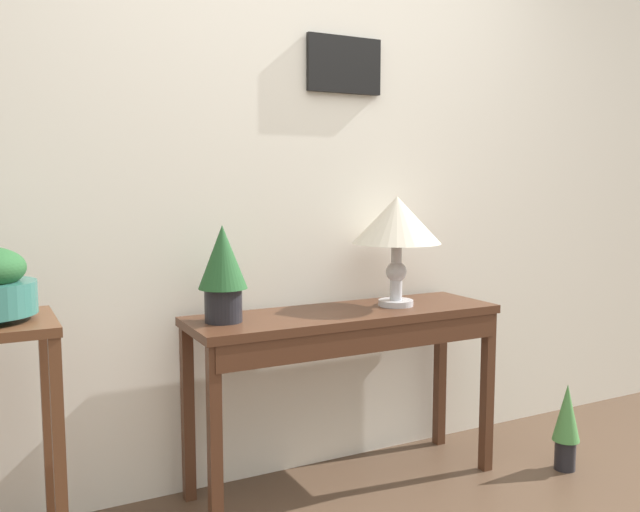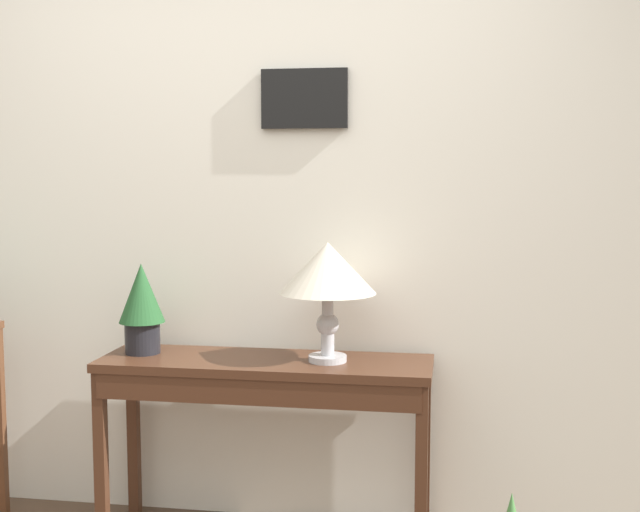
% 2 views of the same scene
% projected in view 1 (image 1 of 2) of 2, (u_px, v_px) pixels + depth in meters
% --- Properties ---
extents(back_wall_with_art, '(9.00, 0.13, 2.80)m').
position_uv_depth(back_wall_with_art, '(294.00, 155.00, 2.89)').
color(back_wall_with_art, silver).
rests_on(back_wall_with_art, ground).
extents(console_table, '(1.32, 0.40, 0.75)m').
position_uv_depth(console_table, '(348.00, 337.00, 2.74)').
color(console_table, '#472819').
rests_on(console_table, ground).
extents(table_lamp, '(0.38, 0.38, 0.47)m').
position_uv_depth(table_lamp, '(397.00, 224.00, 2.82)').
color(table_lamp, '#B7B7BC').
rests_on(table_lamp, console_table).
extents(potted_plant_on_console, '(0.19, 0.19, 0.37)m').
position_uv_depth(potted_plant_on_console, '(223.00, 268.00, 2.51)').
color(potted_plant_on_console, black).
rests_on(potted_plant_on_console, console_table).
extents(potted_plant_floor, '(0.12, 0.12, 0.40)m').
position_uv_depth(potted_plant_floor, '(566.00, 423.00, 2.95)').
color(potted_plant_floor, black).
rests_on(potted_plant_floor, ground).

